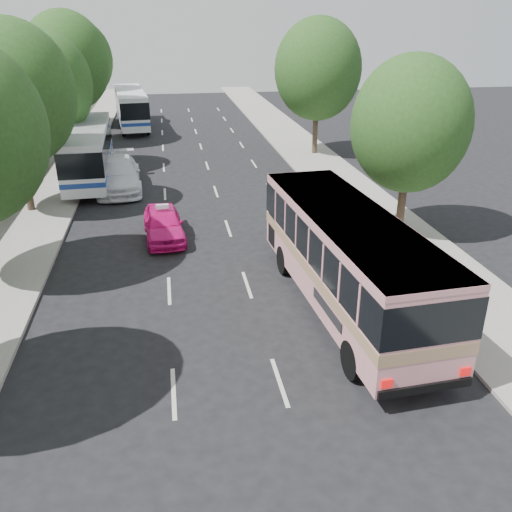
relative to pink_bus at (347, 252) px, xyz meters
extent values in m
plane|color=black|center=(-3.99, -1.64, -2.14)|extent=(120.00, 120.00, 0.00)
cube|color=#9E998E|center=(-12.49, 18.36, -2.06)|extent=(4.00, 90.00, 0.15)
cube|color=#9E998E|center=(4.51, 18.36, -2.08)|extent=(4.00, 90.00, 0.12)
cube|color=#9E998E|center=(-14.29, 18.36, -1.24)|extent=(0.30, 90.00, 1.50)
cylinder|color=#38281E|center=(-12.69, 12.36, -0.24)|extent=(0.36, 0.36, 3.80)
ellipsoid|color=#274619|center=(-12.69, 12.36, 3.76)|extent=(6.00, 6.00, 6.90)
sphere|color=#274619|center=(-12.29, 12.06, 4.96)|extent=(3.90, 3.90, 3.90)
cylinder|color=#38281E|center=(-12.59, 20.36, -0.39)|extent=(0.36, 0.36, 3.50)
ellipsoid|color=#274619|center=(-12.59, 20.36, 3.29)|extent=(5.52, 5.52, 6.35)
sphere|color=#274619|center=(-12.19, 20.06, 4.39)|extent=(3.59, 3.59, 3.59)
cylinder|color=#38281E|center=(-12.49, 28.36, -0.14)|extent=(0.36, 0.36, 3.99)
ellipsoid|color=#274619|center=(-12.49, 28.36, 4.06)|extent=(6.30, 6.30, 7.24)
sphere|color=#274619|center=(-12.09, 28.06, 5.32)|extent=(4.09, 4.09, 4.09)
cylinder|color=#38281E|center=(-12.69, 36.36, -0.28)|extent=(0.36, 0.36, 3.72)
ellipsoid|color=#274619|center=(-12.69, 36.36, 3.64)|extent=(5.88, 5.88, 6.76)
sphere|color=#274619|center=(-12.29, 36.06, 4.82)|extent=(3.82, 3.82, 3.82)
cylinder|color=#38281E|center=(4.71, 6.36, -0.52)|extent=(0.36, 0.36, 3.23)
ellipsoid|color=#274619|center=(4.71, 6.36, 2.88)|extent=(5.10, 5.10, 5.87)
sphere|color=#274619|center=(5.11, 6.06, 3.90)|extent=(3.32, 3.31, 3.31)
cylinder|color=#38281E|center=(5.01, 22.36, -0.24)|extent=(0.36, 0.36, 3.80)
ellipsoid|color=#274619|center=(5.01, 22.36, 3.76)|extent=(6.00, 6.00, 6.90)
sphere|color=#274619|center=(5.41, 22.06, 4.96)|extent=(3.90, 3.90, 3.90)
cube|color=pink|center=(0.00, 0.00, -0.14)|extent=(3.40, 10.90, 2.88)
cube|color=#9E7A59|center=(0.00, 0.00, -0.47)|extent=(3.44, 10.92, 0.38)
cube|color=black|center=(0.00, 0.00, 0.39)|extent=(3.45, 10.93, 1.18)
cube|color=pink|center=(0.00, 0.00, 1.21)|extent=(3.42, 10.92, 0.17)
cylinder|color=black|center=(-1.41, 3.14, -1.58)|extent=(0.40, 1.14, 1.12)
cylinder|color=black|center=(0.98, 3.30, -1.58)|extent=(0.40, 1.14, 1.12)
cylinder|color=black|center=(-0.95, -3.72, -1.58)|extent=(0.40, 1.14, 1.12)
cylinder|color=black|center=(1.43, -3.56, -1.58)|extent=(0.40, 1.14, 1.12)
imported|color=#E6147F|center=(-5.99, 7.56, -1.42)|extent=(1.99, 4.34, 1.44)
imported|color=white|center=(-8.49, 15.72, -1.25)|extent=(2.95, 6.32, 1.79)
cube|color=white|center=(-10.29, 18.04, -0.27)|extent=(2.76, 10.92, 2.75)
cube|color=black|center=(-10.29, 18.04, 0.07)|extent=(2.81, 10.95, 1.35)
cube|color=navy|center=(-10.29, 18.04, -0.97)|extent=(2.80, 10.94, 0.27)
cube|color=white|center=(-10.29, 18.04, 1.05)|extent=(2.78, 10.94, 0.13)
cylinder|color=black|center=(-11.44, 21.43, -1.64)|extent=(0.33, 1.00, 0.99)
cylinder|color=black|center=(-9.44, 21.51, -1.64)|extent=(0.33, 1.00, 0.99)
cylinder|color=black|center=(-11.13, 14.21, -1.64)|extent=(0.33, 1.00, 0.99)
cylinder|color=black|center=(-9.13, 14.30, -1.64)|extent=(0.33, 1.00, 0.99)
cube|color=white|center=(-8.49, 35.26, -0.27)|extent=(3.43, 11.00, 2.75)
cube|color=black|center=(-8.49, 35.26, 0.07)|extent=(3.48, 11.04, 1.35)
cube|color=navy|center=(-8.49, 35.26, -0.97)|extent=(3.47, 11.03, 0.27)
cube|color=white|center=(-8.49, 35.26, 1.04)|extent=(3.45, 11.02, 0.13)
cylinder|color=black|center=(-9.85, 38.57, -1.64)|extent=(0.39, 1.02, 0.99)
cylinder|color=black|center=(-7.86, 38.78, -1.64)|extent=(0.39, 1.02, 0.99)
cylinder|color=black|center=(-9.09, 31.39, -1.64)|extent=(0.39, 1.02, 0.99)
cylinder|color=black|center=(-7.10, 31.60, -1.64)|extent=(0.39, 1.02, 0.99)
cube|color=silver|center=(-5.99, 7.56, -0.61)|extent=(0.56, 0.22, 0.18)
camera|label=1|loc=(-5.65, -15.59, 7.09)|focal=38.00mm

